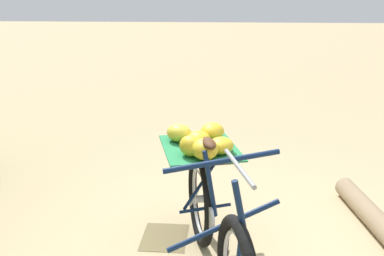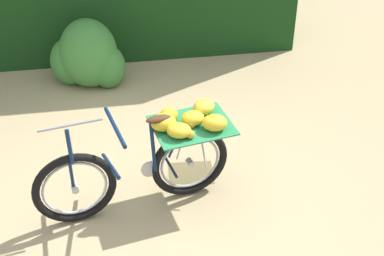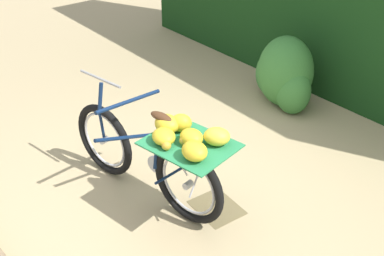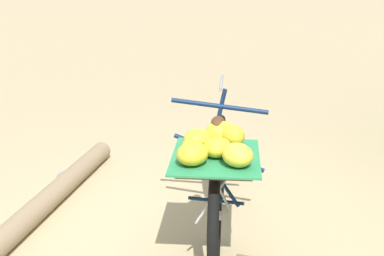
% 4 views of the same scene
% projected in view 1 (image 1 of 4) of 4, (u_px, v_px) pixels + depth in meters
% --- Properties ---
extents(bicycle, '(1.79, 0.89, 1.03)m').
position_uv_depth(bicycle, '(211.00, 202.00, 3.04)').
color(bicycle, black).
rests_on(bicycle, ground_plane).
extents(leaf_litter_patch, '(0.44, 0.36, 0.01)m').
position_uv_depth(leaf_litter_patch, '(165.00, 237.00, 3.60)').
color(leaf_litter_patch, olive).
rests_on(leaf_litter_patch, ground_plane).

